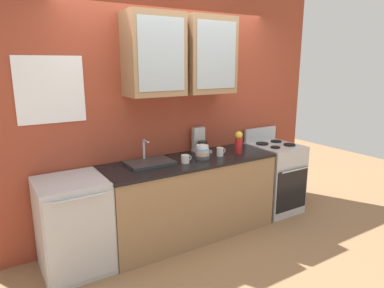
# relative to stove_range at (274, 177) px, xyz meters

# --- Properties ---
(ground_plane) EXTENTS (10.00, 10.00, 0.00)m
(ground_plane) POSITION_rel_stove_range_xyz_m (-1.31, -0.00, -0.45)
(ground_plane) COLOR #936B47
(back_wall_unit) EXTENTS (4.10, 0.46, 2.86)m
(back_wall_unit) POSITION_rel_stove_range_xyz_m (-1.31, 0.33, 1.11)
(back_wall_unit) COLOR #993D28
(back_wall_unit) RESTS_ON ground_plane
(counter) EXTENTS (1.96, 0.68, 0.89)m
(counter) POSITION_rel_stove_range_xyz_m (-1.31, -0.00, -0.01)
(counter) COLOR #93704C
(counter) RESTS_ON ground_plane
(stove_range) EXTENTS (0.56, 0.67, 1.07)m
(stove_range) POSITION_rel_stove_range_xyz_m (0.00, 0.00, 0.00)
(stove_range) COLOR silver
(stove_range) RESTS_ON ground_plane
(sink_faucet) EXTENTS (0.48, 0.33, 0.24)m
(sink_faucet) POSITION_rel_stove_range_xyz_m (-1.76, 0.08, 0.46)
(sink_faucet) COLOR #2D2D30
(sink_faucet) RESTS_ON counter
(bowl_stack) EXTENTS (0.17, 0.17, 0.15)m
(bowl_stack) POSITION_rel_stove_range_xyz_m (-1.17, -0.04, 0.51)
(bowl_stack) COLOR #4C4C54
(bowl_stack) RESTS_ON counter
(vase) EXTENTS (0.09, 0.09, 0.26)m
(vase) POSITION_rel_stove_range_xyz_m (-0.69, -0.08, 0.57)
(vase) COLOR #B21E1E
(vase) RESTS_ON counter
(cup_near_sink) EXTENTS (0.12, 0.09, 0.09)m
(cup_near_sink) POSITION_rel_stove_range_xyz_m (-1.42, -0.09, 0.48)
(cup_near_sink) COLOR silver
(cup_near_sink) RESTS_ON counter
(cup_near_bowls) EXTENTS (0.11, 0.08, 0.10)m
(cup_near_bowls) POSITION_rel_stove_range_xyz_m (-0.94, -0.06, 0.49)
(cup_near_bowls) COLOR silver
(cup_near_bowls) RESTS_ON counter
(dishwasher) EXTENTS (0.61, 0.66, 0.89)m
(dishwasher) POSITION_rel_stove_range_xyz_m (-2.59, -0.00, -0.01)
(dishwasher) COLOR silver
(dishwasher) RESTS_ON ground_plane
(coffee_maker) EXTENTS (0.17, 0.20, 0.29)m
(coffee_maker) POSITION_rel_stove_range_xyz_m (-1.03, 0.22, 0.55)
(coffee_maker) COLOR #B7B7BC
(coffee_maker) RESTS_ON counter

